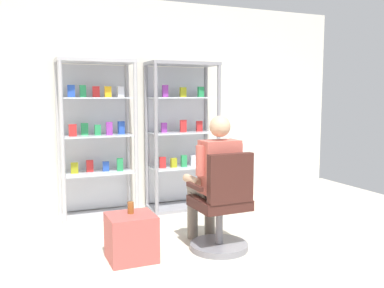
{
  "coord_description": "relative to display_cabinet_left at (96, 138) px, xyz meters",
  "views": [
    {
      "loc": [
        -1.46,
        -2.37,
        1.48
      ],
      "look_at": [
        0.16,
        1.45,
        1.0
      ],
      "focal_mm": 39.45,
      "sensor_mm": 36.0,
      "label": 1
    }
  ],
  "objects": [
    {
      "name": "display_cabinet_left",
      "position": [
        0.0,
        0.0,
        0.0
      ],
      "size": [
        0.9,
        0.45,
        1.9
      ],
      "color": "#B7B7BC",
      "rests_on": "ground"
    },
    {
      "name": "seated_shopkeeper",
      "position": [
        0.86,
        -1.5,
        -0.25
      ],
      "size": [
        0.49,
        0.57,
        1.29
      ],
      "color": "slate",
      "rests_on": "ground"
    },
    {
      "name": "display_cabinet_right",
      "position": [
        1.1,
        0.0,
        -0.01
      ],
      "size": [
        0.9,
        0.45,
        1.9
      ],
      "color": "gray",
      "rests_on": "ground"
    },
    {
      "name": "storage_crate",
      "position": [
        0.02,
        -1.54,
        -0.76
      ],
      "size": [
        0.42,
        0.39,
        0.42
      ],
      "primitive_type": "cube",
      "color": "#B24C47",
      "rests_on": "ground"
    },
    {
      "name": "tea_glass",
      "position": [
        0.03,
        -1.5,
        -0.5
      ],
      "size": [
        0.06,
        0.06,
        0.11
      ],
      "primitive_type": "cylinder",
      "color": "brown",
      "rests_on": "storage_crate"
    },
    {
      "name": "office_chair",
      "position": [
        0.86,
        -1.67,
        -0.57
      ],
      "size": [
        0.57,
        0.56,
        0.96
      ],
      "color": "slate",
      "rests_on": "ground"
    },
    {
      "name": "back_wall",
      "position": [
        0.55,
        0.24,
        0.38
      ],
      "size": [
        6.0,
        0.1,
        2.7
      ],
      "primitive_type": "cube",
      "color": "silver",
      "rests_on": "ground"
    }
  ]
}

